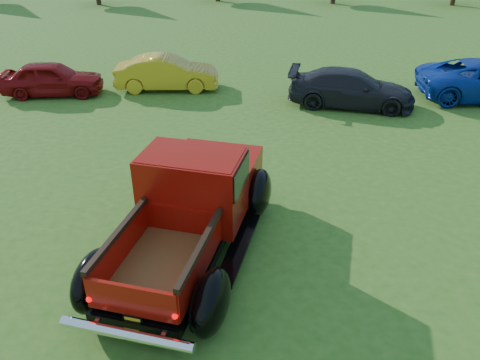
{
  "coord_description": "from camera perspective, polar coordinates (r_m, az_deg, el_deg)",
  "views": [
    {
      "loc": [
        -0.15,
        -8.53,
        5.95
      ],
      "look_at": [
        -0.39,
        0.2,
        1.01
      ],
      "focal_mm": 35.0,
      "sensor_mm": 36.0,
      "label": 1
    }
  ],
  "objects": [
    {
      "name": "ground",
      "position": [
        10.41,
        2.13,
        -5.4
      ],
      "size": [
        120.0,
        120.0,
        0.0
      ],
      "primitive_type": "plane",
      "color": "#335F1B",
      "rests_on": "ground"
    },
    {
      "name": "pickup_truck",
      "position": [
        9.4,
        -5.61,
        -2.68
      ],
      "size": [
        3.54,
        5.78,
        2.03
      ],
      "rotation": [
        0.0,
        0.0,
        -0.22
      ],
      "color": "black",
      "rests_on": "ground"
    },
    {
      "name": "show_car_yellow",
      "position": [
        18.78,
        -8.9,
        12.77
      ],
      "size": [
        4.01,
        1.59,
        1.3
      ],
      "primitive_type": "imported",
      "rotation": [
        0.0,
        0.0,
        1.63
      ],
      "color": "gold",
      "rests_on": "ground"
    },
    {
      "name": "show_car_red",
      "position": [
        19.3,
        -21.93,
        11.41
      ],
      "size": [
        3.81,
        1.8,
        1.26
      ],
      "primitive_type": "imported",
      "rotation": [
        0.0,
        0.0,
        1.66
      ],
      "color": "maroon",
      "rests_on": "ground"
    },
    {
      "name": "show_car_grey",
      "position": [
        17.28,
        13.39,
        10.82
      ],
      "size": [
        4.66,
        2.59,
        1.28
      ],
      "primitive_type": "imported",
      "rotation": [
        0.0,
        0.0,
        1.38
      ],
      "color": "black",
      "rests_on": "ground"
    }
  ]
}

